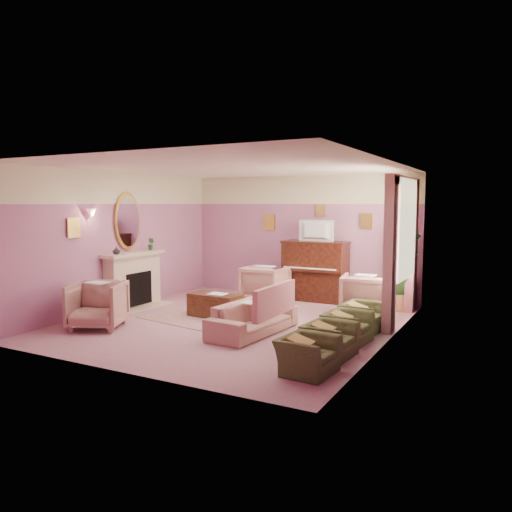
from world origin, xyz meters
The scene contains 48 objects.
floor centered at (0.00, 0.00, 0.00)m, with size 5.50×6.00×0.01m, color #A66F7C.
ceiling centered at (0.00, 0.00, 2.80)m, with size 5.50×6.00×0.01m, color #EFE2CA.
wall_back centered at (0.00, 3.00, 1.40)m, with size 5.50×0.02×2.80m, color #875986.
wall_front centered at (0.00, -3.00, 1.40)m, with size 5.50×0.02×2.80m, color #875986.
wall_left centered at (-2.75, 0.00, 1.40)m, with size 0.02×6.00×2.80m, color #875986.
wall_right centered at (2.75, 0.00, 1.40)m, with size 0.02×6.00×2.80m, color #875986.
picture_rail_band centered at (0.00, 2.99, 2.47)m, with size 5.50×0.01×0.65m, color beige.
stripe_panel centered at (2.73, 1.30, 1.07)m, with size 0.01×3.00×2.15m, color #B2B8AD.
fireplace_surround centered at (-2.59, 0.20, 0.55)m, with size 0.30×1.40×1.10m, color #CEB195.
fireplace_inset centered at (-2.49, 0.20, 0.40)m, with size 0.18×0.72×0.68m, color black.
fire_ember centered at (-2.45, 0.20, 0.22)m, with size 0.06×0.54×0.10m, color #FF2D02.
mantel_shelf centered at (-2.56, 0.20, 1.12)m, with size 0.40×1.55×0.07m, color #CEB195.
hearth centered at (-2.39, 0.20, 0.01)m, with size 0.55×1.50×0.02m, color #CEB195.
mirror_frame centered at (-2.70, 0.20, 1.80)m, with size 0.04×0.72×1.20m, color gold.
mirror_glass centered at (-2.67, 0.20, 1.80)m, with size 0.01×0.60×1.06m, color silver.
sconce_shade centered at (-2.62, -0.85, 1.98)m, with size 0.20×0.20×0.16m, color #FFA18E.
piano centered at (0.50, 2.68, 0.65)m, with size 1.40×0.60×1.30m, color #34140B.
piano_keyshelf centered at (0.50, 2.33, 0.72)m, with size 1.30×0.12×0.06m, color #34140B.
piano_keys centered at (0.50, 2.33, 0.76)m, with size 1.20×0.08×0.02m, color white.
piano_top centered at (0.50, 2.68, 1.31)m, with size 1.45×0.65×0.04m, color #34140B.
television centered at (0.50, 2.63, 1.60)m, with size 0.80×0.12×0.48m, color black.
print_back_left centered at (-0.80, 2.96, 1.72)m, with size 0.30×0.03×0.38m, color gold.
print_back_right centered at (1.55, 2.96, 1.78)m, with size 0.26×0.03×0.34m, color gold.
print_back_mid centered at (0.50, 2.96, 2.00)m, with size 0.22×0.03×0.26m, color gold.
print_left_wall centered at (-2.71, -1.20, 1.72)m, with size 0.03×0.28×0.36m, color gold.
window_blind centered at (2.70, 1.55, 1.70)m, with size 0.03×1.40×1.80m, color beige.
curtain_left centered at (2.62, 0.63, 1.30)m, with size 0.16×0.34×2.60m, color #AC5F6A.
curtain_right centered at (2.62, 2.47, 1.30)m, with size 0.16×0.34×2.60m, color #AC5F6A.
pelmet centered at (2.62, 1.55, 2.56)m, with size 0.16×2.20×0.16m, color #AC5F6A.
mantel_plant centered at (-2.55, 0.75, 1.29)m, with size 0.16×0.16×0.28m, color #255726.
mantel_vase centered at (-2.55, -0.30, 1.23)m, with size 0.16×0.16×0.16m, color beige.
area_rug centered at (-0.52, 0.15, 0.01)m, with size 2.50×1.80×0.01m, color #A7746F.
coffee_table centered at (-0.56, 0.21, 0.23)m, with size 1.00×0.50×0.45m, color #402211.
table_paper centered at (-0.51, 0.21, 0.46)m, with size 0.35×0.28×0.01m, color silver.
sofa centered at (0.66, -0.51, 0.37)m, with size 0.61×1.82×0.74m, color tan.
sofa_throw centered at (1.06, -0.51, 0.60)m, with size 0.09×1.38×0.51m, color #AC5F6A.
floral_armchair_left centered at (-0.35, 1.91, 0.45)m, with size 0.87×0.87×0.90m, color tan.
floral_armchair_right centered at (1.94, 1.62, 0.45)m, with size 0.87×0.87×0.90m, color tan.
floral_armchair_front centered at (-1.91, -1.46, 0.45)m, with size 0.87×0.87×0.90m, color tan.
olive_chair_a centered at (2.20, -1.91, 0.32)m, with size 0.52×0.73×0.64m, color #444C26.
olive_chair_b centered at (2.20, -1.09, 0.32)m, with size 0.52×0.73×0.64m, color #444C26.
olive_chair_c centered at (2.20, -0.27, 0.32)m, with size 0.52×0.73×0.64m, color #444C26.
olive_chair_d centered at (2.20, 0.55, 0.32)m, with size 0.52×0.73×0.64m, color #444C26.
side_table centered at (2.30, 2.64, 0.35)m, with size 0.52×0.52×0.70m, color white.
side_plant_big centered at (2.30, 2.64, 0.87)m, with size 0.30×0.30×0.34m, color #255726.
side_plant_small centered at (2.42, 2.54, 0.84)m, with size 0.16×0.16×0.28m, color #255726.
palm_pot centered at (2.41, 2.45, 0.17)m, with size 0.34×0.34×0.34m, color #AC6D47.
palm_plant centered at (2.41, 2.45, 1.06)m, with size 0.76×0.76×1.44m, color #255726.
Camera 1 is at (4.53, -7.67, 2.16)m, focal length 35.00 mm.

